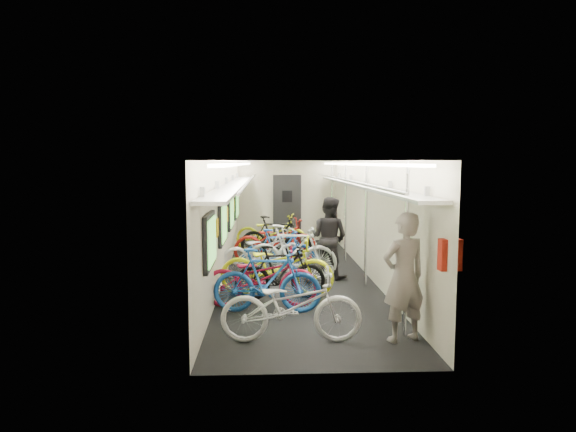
{
  "coord_description": "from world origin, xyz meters",
  "views": [
    {
      "loc": [
        -0.64,
        -10.56,
        2.38
      ],
      "look_at": [
        -0.14,
        1.13,
        1.15
      ],
      "focal_mm": 32.0,
      "sensor_mm": 36.0,
      "label": 1
    }
  ],
  "objects": [
    {
      "name": "bicycle_5",
      "position": [
        -0.12,
        -0.27,
        0.56
      ],
      "size": [
        1.93,
        0.94,
        1.12
      ],
      "primitive_type": "imported",
      "rotation": [
        0.0,
        0.0,
        1.34
      ],
      "color": "silver",
      "rests_on": "ground"
    },
    {
      "name": "passenger_mid",
      "position": [
        0.65,
        -0.17,
        0.84
      ],
      "size": [
        1.03,
        0.99,
        1.67
      ],
      "primitive_type": "imported",
      "rotation": [
        0.0,
        0.0,
        2.52
      ],
      "color": "black",
      "rests_on": "ground"
    },
    {
      "name": "bicycle_7",
      "position": [
        -0.37,
        0.3,
        0.48
      ],
      "size": [
        1.64,
        0.59,
        0.97
      ],
      "primitive_type": "imported",
      "rotation": [
        0.0,
        0.0,
        1.66
      ],
      "color": "#1C54AA",
      "rests_on": "ground"
    },
    {
      "name": "bicycle_9",
      "position": [
        -0.4,
        1.91,
        0.54
      ],
      "size": [
        1.85,
        0.86,
        1.07
      ],
      "primitive_type": "imported",
      "rotation": [
        0.0,
        0.0,
        1.36
      ],
      "color": "black",
      "rests_on": "ground"
    },
    {
      "name": "bicycle_2",
      "position": [
        -0.73,
        -2.28,
        0.5
      ],
      "size": [
        1.91,
        0.72,
        0.99
      ],
      "primitive_type": "imported",
      "rotation": [
        0.0,
        0.0,
        1.54
      ],
      "color": "maroon",
      "rests_on": "ground"
    },
    {
      "name": "bicycle_4",
      "position": [
        -0.46,
        -1.6,
        0.53
      ],
      "size": [
        2.11,
        0.98,
        1.07
      ],
      "primitive_type": "imported",
      "rotation": [
        0.0,
        0.0,
        1.44
      ],
      "color": "#ECF316",
      "rests_on": "ground"
    },
    {
      "name": "train_car_shell",
      "position": [
        -0.36,
        0.71,
        1.66
      ],
      "size": [
        10.0,
        10.0,
        10.0
      ],
      "color": "black",
      "rests_on": "ground"
    },
    {
      "name": "bicycle_3",
      "position": [
        -0.39,
        -1.84,
        0.48
      ],
      "size": [
        1.64,
        0.64,
        0.96
      ],
      "primitive_type": "imported",
      "rotation": [
        0.0,
        0.0,
        1.69
      ],
      "color": "black",
      "rests_on": "ground"
    },
    {
      "name": "backpack",
      "position": [
        1.56,
        -4.61,
        1.28
      ],
      "size": [
        0.27,
        0.15,
        0.38
      ],
      "primitive_type": "cube",
      "rotation": [
        0.0,
        0.0,
        0.05
      ],
      "color": "#AE1E11",
      "rests_on": "passenger_near"
    },
    {
      "name": "bicycle_1",
      "position": [
        -0.63,
        -2.61,
        0.52
      ],
      "size": [
        1.76,
        0.64,
        1.03
      ],
      "primitive_type": "imported",
      "rotation": [
        0.0,
        0.0,
        1.48
      ],
      "color": "#1B50A5",
      "rests_on": "ground"
    },
    {
      "name": "bicycle_10",
      "position": [
        -0.5,
        2.89,
        0.51
      ],
      "size": [
        2.06,
        1.17,
        1.02
      ],
      "primitive_type": "imported",
      "rotation": [
        0.0,
        0.0,
        1.3
      ],
      "color": "#BEC512",
      "rests_on": "ground"
    },
    {
      "name": "bicycle_0",
      "position": [
        -0.31,
        -3.95,
        0.49
      ],
      "size": [
        1.89,
        0.72,
        0.98
      ],
      "primitive_type": "imported",
      "rotation": [
        0.0,
        0.0,
        1.53
      ],
      "color": "silver",
      "rests_on": "ground"
    },
    {
      "name": "passenger_near",
      "position": [
        1.18,
        -3.98,
        0.87
      ],
      "size": [
        0.73,
        0.6,
        1.73
      ],
      "primitive_type": "imported",
      "rotation": [
        0.0,
        0.0,
        3.47
      ],
      "color": "gray",
      "rests_on": "ground"
    },
    {
      "name": "bicycle_6",
      "position": [
        -0.7,
        0.12,
        0.51
      ],
      "size": [
        2.04,
        1.4,
        1.01
      ],
      "primitive_type": "imported",
      "rotation": [
        0.0,
        0.0,
        1.99
      ],
      "color": "silver",
      "rests_on": "ground"
    },
    {
      "name": "bicycle_8",
      "position": [
        -0.41,
        1.43,
        0.53
      ],
      "size": [
        2.1,
        1.07,
        1.05
      ],
      "primitive_type": "imported",
      "rotation": [
        0.0,
        0.0,
        1.76
      ],
      "color": "maroon",
      "rests_on": "ground"
    }
  ]
}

